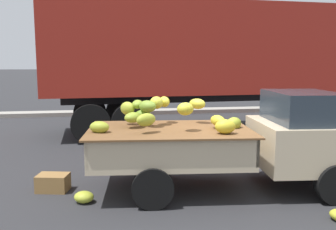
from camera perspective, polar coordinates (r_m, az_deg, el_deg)
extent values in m
plane|color=#28282B|center=(6.91, 7.27, -10.50)|extent=(220.00, 220.00, 0.00)
cube|color=gray|center=(15.98, -2.39, 0.54)|extent=(80.00, 0.80, 0.16)
cube|color=#CCB793|center=(6.96, 21.25, -4.12)|extent=(2.05, 1.83, 0.78)
cube|color=#28333D|center=(6.78, 20.08, 1.20)|extent=(1.18, 1.55, 0.52)
cube|color=#CCB793|center=(6.38, 0.22, -6.58)|extent=(2.76, 1.90, 0.08)
cube|color=#CCB793|center=(7.10, -0.23, -2.90)|extent=(2.61, 0.30, 0.44)
cube|color=#CCB793|center=(5.54, 0.81, -6.10)|extent=(2.61, 0.30, 0.44)
cube|color=#CCB793|center=(6.53, 11.55, -4.05)|extent=(0.21, 1.66, 0.44)
cube|color=#CCB793|center=(6.36, -11.42, -4.38)|extent=(0.21, 1.66, 0.44)
cube|color=#B21914|center=(7.14, -0.25, -3.17)|extent=(2.50, 0.25, 0.07)
cube|color=brown|center=(6.27, 0.22, -2.25)|extent=(2.89, 2.03, 0.03)
ellipsoid|color=gold|center=(5.87, 8.82, -1.77)|extent=(0.35, 0.29, 0.23)
ellipsoid|color=#97A32C|center=(5.84, -3.40, -0.73)|extent=(0.40, 0.35, 0.21)
ellipsoid|color=gold|center=(6.56, -1.79, 1.91)|extent=(0.26, 0.29, 0.22)
ellipsoid|color=olive|center=(6.38, -3.17, 1.35)|extent=(0.40, 0.42, 0.21)
ellipsoid|color=olive|center=(6.67, -4.71, 1.64)|extent=(0.26, 0.38, 0.16)
ellipsoid|color=#95A12B|center=(6.03, -10.54, -1.85)|extent=(0.40, 0.37, 0.19)
ellipsoid|color=gold|center=(6.26, 7.69, -0.87)|extent=(0.27, 0.40, 0.18)
ellipsoid|color=gold|center=(5.98, 2.69, 0.94)|extent=(0.38, 0.37, 0.21)
ellipsoid|color=gold|center=(6.79, -0.60, 2.06)|extent=(0.22, 0.32, 0.20)
ellipsoid|color=gold|center=(6.78, 4.54, 1.73)|extent=(0.39, 0.40, 0.19)
ellipsoid|color=olive|center=(6.52, -3.87, 0.03)|extent=(0.29, 0.25, 0.18)
ellipsoid|color=#A2AD31|center=(6.64, -6.27, 1.02)|extent=(0.35, 0.35, 0.24)
ellipsoid|color=olive|center=(6.34, -5.40, -0.38)|extent=(0.42, 0.42, 0.18)
ellipsoid|color=#929F2B|center=(6.44, 10.13, -1.32)|extent=(0.40, 0.40, 0.22)
cylinder|color=black|center=(7.79, 18.90, -6.26)|extent=(0.66, 0.26, 0.64)
cylinder|color=black|center=(6.41, 24.47, -9.69)|extent=(0.66, 0.26, 0.64)
cylinder|color=black|center=(7.20, -2.70, -6.99)|extent=(0.66, 0.26, 0.64)
cylinder|color=black|center=(5.68, -2.38, -11.23)|extent=(0.66, 0.26, 0.64)
cube|color=maroon|center=(12.26, 10.58, 9.90)|extent=(12.12, 3.15, 2.70)
cube|color=black|center=(12.30, 10.40, 2.90)|extent=(11.05, 1.00, 0.30)
cylinder|color=black|center=(12.65, -7.06, 0.57)|extent=(1.09, 0.36, 1.08)
cylinder|color=black|center=(10.29, -5.80, -1.16)|extent=(1.09, 0.36, 1.08)
cylinder|color=black|center=(12.60, -11.96, 0.42)|extent=(1.09, 0.36, 1.08)
cylinder|color=black|center=(10.23, -11.82, -1.36)|extent=(1.09, 0.36, 1.08)
cylinder|color=#38383A|center=(13.96, 22.94, 1.04)|extent=(0.18, 0.18, 1.25)
ellipsoid|color=#A8B132|center=(6.12, -12.84, -12.24)|extent=(0.41, 0.39, 0.18)
cube|color=olive|center=(6.76, -17.32, -9.94)|extent=(0.59, 0.46, 0.29)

